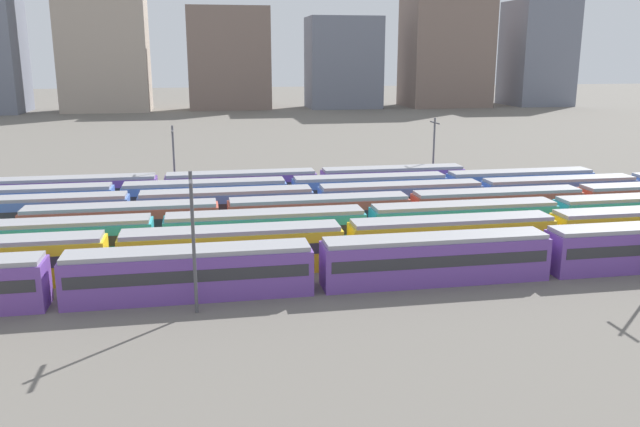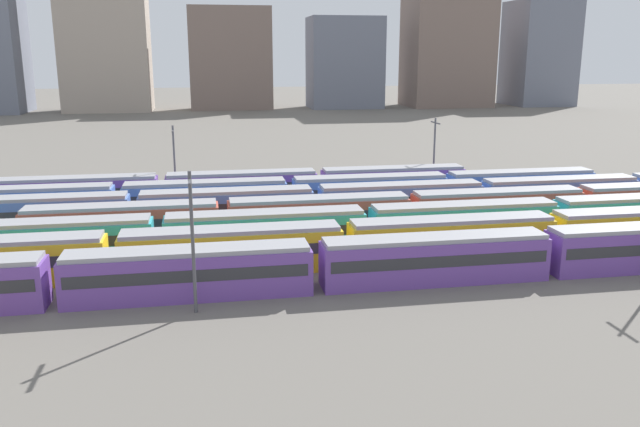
# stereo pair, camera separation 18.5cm
# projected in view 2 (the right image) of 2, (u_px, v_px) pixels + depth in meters

# --- Properties ---
(ground_plane) EXTENTS (600.00, 600.00, 0.00)m
(ground_plane) POSITION_uv_depth(u_px,v_px,m) (104.00, 244.00, 61.52)
(ground_plane) COLOR #666059
(train_track_0) EXTENTS (93.60, 3.06, 3.75)m
(train_track_0) POSITION_uv_depth(u_px,v_px,m) (435.00, 259.00, 50.80)
(train_track_0) COLOR #6B429E
(train_track_0) RESTS_ON ground_plane
(train_track_1) EXTENTS (93.60, 3.06, 3.75)m
(train_track_1) POSITION_uv_depth(u_px,v_px,m) (451.00, 238.00, 56.35)
(train_track_1) COLOR yellow
(train_track_1) RESTS_ON ground_plane
(train_track_2) EXTENTS (74.70, 3.06, 3.75)m
(train_track_2) POSITION_uv_depth(u_px,v_px,m) (367.00, 226.00, 60.26)
(train_track_2) COLOR teal
(train_track_2) RESTS_ON ground_plane
(train_track_3) EXTENTS (112.50, 3.06, 3.75)m
(train_track_3) POSITION_uv_depth(u_px,v_px,m) (580.00, 204.00, 69.46)
(train_track_3) COLOR #BC4C38
(train_track_3) RESTS_ON ground_plane
(train_track_4) EXTENTS (93.60, 3.06, 3.75)m
(train_track_4) POSITION_uv_depth(u_px,v_px,m) (401.00, 200.00, 71.29)
(train_track_4) COLOR #4C70BC
(train_track_4) RESTS_ON ground_plane
(train_track_5) EXTENTS (74.70, 3.06, 3.75)m
(train_track_5) POSITION_uv_depth(u_px,v_px,m) (290.00, 194.00, 74.28)
(train_track_5) COLOR #4C70BC
(train_track_5) RESTS_ON ground_plane
(train_track_6) EXTENTS (55.80, 3.06, 3.75)m
(train_track_6) POSITION_uv_depth(u_px,v_px,m) (242.00, 187.00, 78.37)
(train_track_6) COLOR #6B429E
(train_track_6) RESTS_ON ground_plane
(catenary_pole_0) EXTENTS (0.24, 3.20, 9.97)m
(catenary_pole_0) POSITION_uv_depth(u_px,v_px,m) (192.00, 236.00, 43.84)
(catenary_pole_0) COLOR #4C4C51
(catenary_pole_0) RESTS_ON ground_plane
(catenary_pole_1) EXTENTS (0.24, 3.20, 9.14)m
(catenary_pole_1) POSITION_uv_depth(u_px,v_px,m) (174.00, 159.00, 78.85)
(catenary_pole_1) COLOR #4C4C51
(catenary_pole_1) RESTS_ON ground_plane
(catenary_pole_3) EXTENTS (0.24, 3.20, 9.44)m
(catenary_pole_3) POSITION_uv_depth(u_px,v_px,m) (434.00, 150.00, 84.88)
(catenary_pole_3) COLOR #4C4C51
(catenary_pole_3) RESTS_ON ground_plane
(distant_building_1) EXTENTS (26.17, 18.18, 54.64)m
(distant_building_1) POSITION_uv_depth(u_px,v_px,m) (104.00, 21.00, 198.48)
(distant_building_1) COLOR #A89989
(distant_building_1) RESTS_ON ground_plane
(distant_building_2) EXTENTS (25.92, 12.39, 32.09)m
(distant_building_2) POSITION_uv_depth(u_px,v_px,m) (230.00, 59.00, 207.70)
(distant_building_2) COLOR #7A665B
(distant_building_2) RESTS_ON ground_plane
(distant_building_3) EXTENTS (23.60, 16.56, 29.30)m
(distant_building_3) POSITION_uv_depth(u_px,v_px,m) (345.00, 63.00, 214.44)
(distant_building_3) COLOR slate
(distant_building_3) RESTS_ON ground_plane
(distant_building_4) EXTENTS (27.22, 21.10, 46.66)m
(distant_building_4) POSITION_uv_depth(u_px,v_px,m) (448.00, 36.00, 218.42)
(distant_building_4) COLOR #7A665B
(distant_building_4) RESTS_ON ground_plane
(distant_building_5) EXTENTS (19.82, 20.85, 35.28)m
(distant_building_5) POSITION_uv_depth(u_px,v_px,m) (539.00, 54.00, 225.56)
(distant_building_5) COLOR slate
(distant_building_5) RESTS_ON ground_plane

